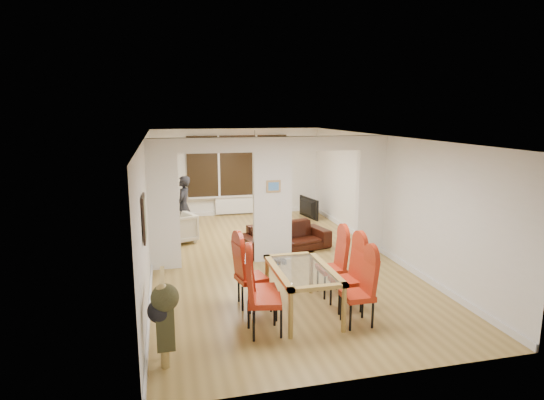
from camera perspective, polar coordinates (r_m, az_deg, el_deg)
name	(u,v)px	position (r m, az deg, el deg)	size (l,w,h in m)	color
floor	(272,260)	(9.75, 0.04, -7.50)	(5.00, 9.00, 0.01)	olive
room_walls	(272,200)	(9.41, 0.04, 0.02)	(5.00, 9.00, 2.60)	silver
divider_wall	(272,200)	(9.41, 0.04, 0.02)	(5.00, 0.18, 2.60)	white
bay_window_blinds	(238,166)	(13.69, -4.33, 4.32)	(3.00, 0.08, 1.80)	black
radiator	(238,205)	(13.84, -4.23, -0.63)	(1.40, 0.08, 0.50)	white
pendant_light	(255,147)	(12.56, -2.17, 6.72)	(0.36, 0.36, 0.36)	orange
stair_newel	(163,308)	(6.32, -13.46, -13.10)	(0.40, 1.20, 1.10)	tan
wall_poster	(144,218)	(6.76, -15.76, -2.23)	(0.04, 0.52, 0.67)	gray
pillar_photo	(273,186)	(9.27, 0.18, 1.73)	(0.30, 0.03, 0.25)	#4C8CD8
dining_table	(302,291)	(7.21, 3.81, -11.28)	(0.88, 1.57, 0.74)	olive
dining_chair_la	(264,294)	(6.50, -0.96, -11.76)	(0.47, 0.47, 1.17)	#9E2410
dining_chair_lb	(263,285)	(6.99, -1.17, -10.62)	(0.42, 0.42, 1.05)	#9E2410
dining_chair_lc	(251,273)	(7.41, -2.61, -9.12)	(0.44, 0.44, 1.10)	#9E2410
dining_chair_ra	(357,290)	(6.89, 10.68, -11.05)	(0.43, 0.43, 1.06)	#9E2410
dining_chair_rb	(346,276)	(7.36, 9.32, -9.35)	(0.44, 0.44, 1.11)	#9E2410
dining_chair_rc	(331,264)	(7.88, 7.45, -8.02)	(0.43, 0.43, 1.08)	#9E2410
sofa	(285,237)	(10.32, 1.61, -4.70)	(2.05, 0.80, 0.60)	black
armchair	(177,228)	(11.12, -11.78, -3.48)	(0.78, 0.76, 0.71)	beige
person	(184,206)	(11.55, -11.03, -0.81)	(0.37, 0.56, 1.53)	black
television	(306,208)	(13.42, 4.24, -1.00)	(0.14, 1.05, 0.60)	black
coffee_table	(274,227)	(11.99, 0.25, -3.41)	(0.91, 0.45, 0.21)	black
bottle	(275,217)	(12.04, 0.37, -2.12)	(0.07, 0.07, 0.29)	#143F19
bowl	(271,223)	(11.86, -0.13, -2.91)	(0.23, 0.23, 0.06)	black
shoes	(280,262)	(9.49, 1.02, -7.74)	(0.22, 0.23, 0.09)	black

